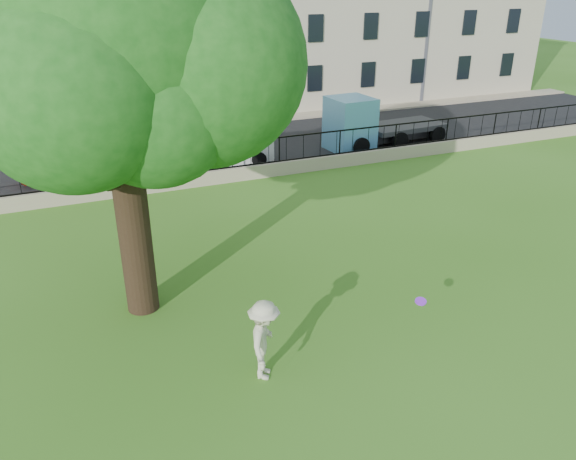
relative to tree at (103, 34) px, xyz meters
name	(u,v)px	position (x,y,z in m)	size (l,w,h in m)	color
ground	(348,333)	(4.64, -3.24, -6.98)	(120.00, 120.00, 0.00)	#3A711A
retaining_wall	(214,177)	(4.64, 8.76, -6.68)	(50.00, 0.40, 0.60)	tan
iron_railing	(213,157)	(4.64, 8.76, -5.83)	(50.00, 0.05, 1.13)	black
street	(189,154)	(4.64, 13.46, -6.98)	(60.00, 9.00, 0.01)	black
sidewalk	(167,129)	(4.64, 18.66, -6.92)	(60.00, 1.40, 0.12)	tan
tree	(103,34)	(0.00, 0.00, 0.00)	(8.32, 6.52, 10.44)	black
man	(264,340)	(2.14, -3.96, -6.04)	(1.22, 0.70, 1.89)	beige
frisbee	(421,301)	(5.94, -4.27, -5.79)	(0.27, 0.27, 0.03)	#922AEF
red_sedan	(66,166)	(-1.13, 11.74, -6.35)	(1.33, 3.83, 1.26)	#A32014
white_van	(222,144)	(5.78, 11.29, -6.02)	(4.57, 1.78, 1.92)	silver
blue_truck	(385,120)	(14.53, 11.16, -5.66)	(6.32, 2.24, 2.65)	#5DA8DB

